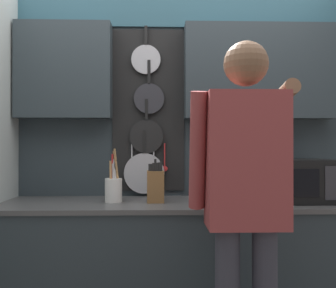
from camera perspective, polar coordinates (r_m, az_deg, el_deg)
The scene contains 6 objects.
base_cabinet_counter at distance 2.61m, azimuth 1.56°, elevation -18.52°, with size 2.32×0.64×0.89m.
back_wall_unit at distance 2.77m, azimuth 1.61°, elevation 4.01°, with size 2.89×0.20×2.38m.
microwave at distance 2.65m, azimuth 18.80°, elevation -5.26°, with size 0.49×0.38×0.28m.
knife_block at distance 2.49m, azimuth -1.94°, elevation -6.37°, with size 0.11×0.15×0.28m.
utensil_crock at distance 2.51m, azimuth -8.29°, elevation -6.62°, with size 0.11×0.11×0.35m.
person at distance 1.86m, azimuth 11.72°, elevation -6.47°, with size 0.54×0.68×1.76m.
Camera 1 is at (-0.14, -2.48, 1.26)m, focal length 40.00 mm.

